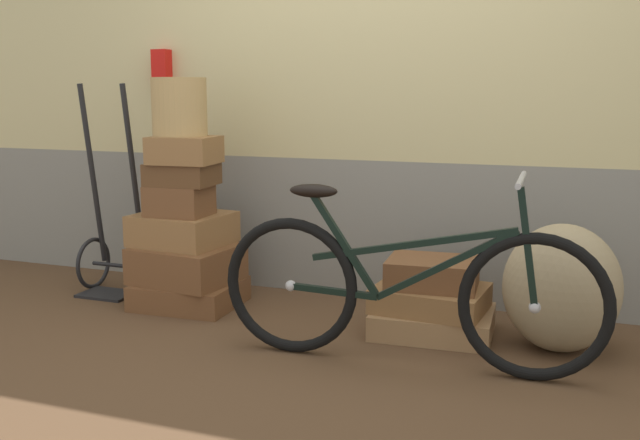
% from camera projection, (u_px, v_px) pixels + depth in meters
% --- Properties ---
extents(ground, '(9.78, 5.20, 0.06)m').
position_uv_depth(ground, '(335.00, 345.00, 3.52)').
color(ground, '#513823').
extents(station_building, '(7.78, 0.74, 2.56)m').
position_uv_depth(station_building, '(387.00, 73.00, 4.06)').
color(station_building, gray).
rests_on(station_building, ground).
extents(suitcase_0, '(0.56, 0.49, 0.14)m').
position_uv_depth(suitcase_0, '(190.00, 293.00, 4.06)').
color(suitcase_0, brown).
rests_on(suitcase_0, ground).
extents(suitcase_1, '(0.57, 0.51, 0.20)m').
position_uv_depth(suitcase_1, '(187.00, 264.00, 4.04)').
color(suitcase_1, brown).
rests_on(suitcase_1, suitcase_0).
extents(suitcase_2, '(0.52, 0.48, 0.17)m').
position_uv_depth(suitcase_2, '(183.00, 229.00, 4.06)').
color(suitcase_2, olive).
rests_on(suitcase_2, suitcase_1).
extents(suitcase_3, '(0.33, 0.28, 0.17)m').
position_uv_depth(suitcase_3, '(179.00, 200.00, 3.97)').
color(suitcase_3, brown).
rests_on(suitcase_3, suitcase_2).
extents(suitcase_4, '(0.37, 0.31, 0.12)m').
position_uv_depth(suitcase_4, '(182.00, 174.00, 3.96)').
color(suitcase_4, brown).
rests_on(suitcase_4, suitcase_3).
extents(suitcase_5, '(0.37, 0.32, 0.15)m').
position_uv_depth(suitcase_5, '(185.00, 150.00, 3.92)').
color(suitcase_5, olive).
rests_on(suitcase_5, suitcase_4).
extents(suitcase_6, '(0.60, 0.48, 0.12)m').
position_uv_depth(suitcase_6, '(433.00, 322.00, 3.58)').
color(suitcase_6, '#9E754C').
rests_on(suitcase_6, ground).
extents(suitcase_7, '(0.56, 0.45, 0.12)m').
position_uv_depth(suitcase_7, '(431.00, 298.00, 3.56)').
color(suitcase_7, olive).
rests_on(suitcase_7, suitcase_6).
extents(suitcase_8, '(0.46, 0.37, 0.14)m').
position_uv_depth(suitcase_8, '(433.00, 273.00, 3.54)').
color(suitcase_8, brown).
rests_on(suitcase_8, suitcase_7).
extents(wicker_basket, '(0.30, 0.30, 0.31)m').
position_uv_depth(wicker_basket, '(179.00, 107.00, 3.91)').
color(wicker_basket, tan).
rests_on(wicker_basket, suitcase_5).
extents(luggage_trolley, '(0.37, 0.38, 1.23)m').
position_uv_depth(luggage_trolley, '(115.00, 246.00, 4.30)').
color(luggage_trolley, black).
rests_on(luggage_trolley, ground).
extents(burlap_sack, '(0.53, 0.45, 0.60)m').
position_uv_depth(burlap_sack, '(561.00, 288.00, 3.31)').
color(burlap_sack, '#9E8966').
rests_on(burlap_sack, ground).
extents(bicycle, '(1.70, 0.46, 0.85)m').
position_uv_depth(bicycle, '(405.00, 290.00, 3.12)').
color(bicycle, black).
rests_on(bicycle, ground).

